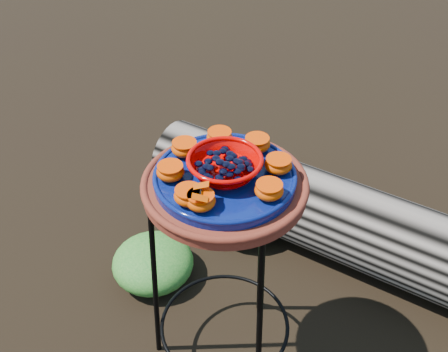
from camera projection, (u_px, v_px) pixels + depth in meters
The scene contains 18 objects.
ground at pixel (225, 352), 1.86m from camera, with size 60.00×60.00×0.00m, color black.
plant_stand at pixel (225, 283), 1.64m from camera, with size 0.44×0.44×0.70m, color black, non-canonical shape.
terracotta_saucer at pixel (225, 187), 1.41m from camera, with size 0.41×0.41×0.03m, color #611C11.
cobalt_plate at pixel (225, 178), 1.40m from camera, with size 0.36×0.36×0.02m, color #000937.
red_bowl at pixel (225, 166), 1.37m from camera, with size 0.18×0.18×0.05m, color #C90200, non-canonical shape.
glass_gems at pixel (225, 154), 1.35m from camera, with size 0.14×0.14×0.02m, color black, non-canonical shape.
orange_half_0 at pixel (201, 201), 1.28m from camera, with size 0.07×0.07×0.04m, color #D44300.
orange_half_1 at pixel (269, 190), 1.31m from camera, with size 0.07×0.07×0.04m, color #D44300.
orange_half_2 at pixel (278, 165), 1.39m from camera, with size 0.07×0.07×0.04m, color #D44300.
orange_half_3 at pixel (257, 144), 1.46m from camera, with size 0.07×0.07×0.04m, color #D44300.
orange_half_4 at pixel (220, 137), 1.48m from camera, with size 0.07×0.07×0.04m, color #D44300.
orange_half_5 at pixel (185, 148), 1.44m from camera, with size 0.07×0.07×0.04m, color #D44300.
orange_half_6 at pixel (170, 172), 1.37m from camera, with size 0.07×0.07×0.04m, color #D44300.
orange_half_7 at pixel (189, 196), 1.30m from camera, with size 0.07×0.07×0.04m, color #D44300.
butterfly at pixel (201, 192), 1.27m from camera, with size 0.08×0.05×0.01m, color #C03A00, non-canonical shape.
driftwood_log at pixel (350, 223), 2.12m from camera, with size 1.66×0.44×0.31m, color black, non-canonical shape.
foliage_left at pixel (153, 262), 2.08m from camera, with size 0.30×0.30×0.15m, color #145A18.
foliage_back at pixel (247, 210), 2.28m from camera, with size 0.35×0.35×0.18m, color #145A18.
Camera 1 is at (0.60, -0.90, 1.62)m, focal length 45.00 mm.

